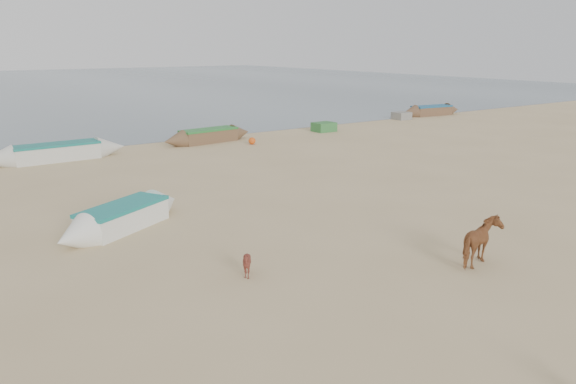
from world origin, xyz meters
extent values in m
plane|color=tan|center=(0.00, 0.00, 0.00)|extent=(140.00, 140.00, 0.00)
imported|color=brown|center=(2.00, -2.57, 0.67)|extent=(1.74, 1.17, 1.35)
imported|color=maroon|center=(-3.80, 0.41, 0.37)|extent=(0.81, 0.76, 0.74)
sphere|color=#D44F14|center=(6.97, 18.04, 0.22)|extent=(0.44, 0.44, 0.44)
cube|color=#337137|center=(14.02, 19.78, 0.32)|extent=(1.50, 1.20, 0.64)
cube|color=gray|center=(23.49, 21.41, 0.30)|extent=(1.30, 1.20, 0.60)
camera|label=1|loc=(-10.79, -11.62, 5.98)|focal=35.00mm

